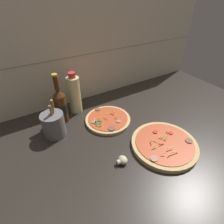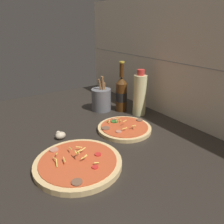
{
  "view_description": "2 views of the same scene",
  "coord_description": "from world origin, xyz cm",
  "px_view_note": "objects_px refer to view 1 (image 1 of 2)",
  "views": [
    {
      "loc": [
        -42.58,
        -46.51,
        61.31
      ],
      "look_at": [
        -6.3,
        13.61,
        10.28
      ],
      "focal_mm": 28.0,
      "sensor_mm": 36.0,
      "label": 1
    },
    {
      "loc": [
        62.74,
        -36.17,
        46.99
      ],
      "look_at": [
        -13.07,
        14.55,
        9.67
      ],
      "focal_mm": 35.0,
      "sensor_mm": 36.0,
      "label": 2
    }
  ],
  "objects_px": {
    "oil_bottle": "(75,94)",
    "beer_bottle": "(61,105)",
    "pizza_near": "(164,144)",
    "mushroom_left": "(122,160)",
    "pizza_far": "(108,119)",
    "utensil_crock": "(54,124)"
  },
  "relations": [
    {
      "from": "pizza_far",
      "to": "mushroom_left",
      "type": "relative_size",
      "value": 5.26
    },
    {
      "from": "pizza_near",
      "to": "utensil_crock",
      "type": "bearing_deg",
      "value": 140.04
    },
    {
      "from": "pizza_near",
      "to": "mushroom_left",
      "type": "xyz_separation_m",
      "value": [
        -0.21,
        0.02,
        0.0
      ]
    },
    {
      "from": "beer_bottle",
      "to": "oil_bottle",
      "type": "relative_size",
      "value": 1.13
    },
    {
      "from": "pizza_near",
      "to": "oil_bottle",
      "type": "bearing_deg",
      "value": 116.76
    },
    {
      "from": "pizza_near",
      "to": "utensil_crock",
      "type": "distance_m",
      "value": 0.52
    },
    {
      "from": "mushroom_left",
      "to": "utensil_crock",
      "type": "xyz_separation_m",
      "value": [
        -0.18,
        0.31,
        0.05
      ]
    },
    {
      "from": "pizza_far",
      "to": "utensil_crock",
      "type": "distance_m",
      "value": 0.28
    },
    {
      "from": "pizza_near",
      "to": "oil_bottle",
      "type": "xyz_separation_m",
      "value": [
        -0.23,
        0.46,
        0.1
      ]
    },
    {
      "from": "pizza_far",
      "to": "beer_bottle",
      "type": "bearing_deg",
      "value": 147.4
    },
    {
      "from": "beer_bottle",
      "to": "pizza_far",
      "type": "bearing_deg",
      "value": -32.6
    },
    {
      "from": "pizza_near",
      "to": "oil_bottle",
      "type": "height_order",
      "value": "oil_bottle"
    },
    {
      "from": "oil_bottle",
      "to": "beer_bottle",
      "type": "bearing_deg",
      "value": -153.65
    },
    {
      "from": "mushroom_left",
      "to": "utensil_crock",
      "type": "distance_m",
      "value": 0.36
    },
    {
      "from": "beer_bottle",
      "to": "mushroom_left",
      "type": "relative_size",
      "value": 5.87
    },
    {
      "from": "pizza_far",
      "to": "oil_bottle",
      "type": "distance_m",
      "value": 0.23
    },
    {
      "from": "mushroom_left",
      "to": "utensil_crock",
      "type": "height_order",
      "value": "utensil_crock"
    },
    {
      "from": "pizza_near",
      "to": "beer_bottle",
      "type": "relative_size",
      "value": 1.1
    },
    {
      "from": "oil_bottle",
      "to": "utensil_crock",
      "type": "relative_size",
      "value": 1.23
    },
    {
      "from": "pizza_far",
      "to": "mushroom_left",
      "type": "bearing_deg",
      "value": -107.82
    },
    {
      "from": "beer_bottle",
      "to": "mushroom_left",
      "type": "xyz_separation_m",
      "value": [
        0.12,
        -0.39,
        -0.08
      ]
    },
    {
      "from": "oil_bottle",
      "to": "utensil_crock",
      "type": "xyz_separation_m",
      "value": [
        -0.16,
        -0.13,
        -0.05
      ]
    }
  ]
}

